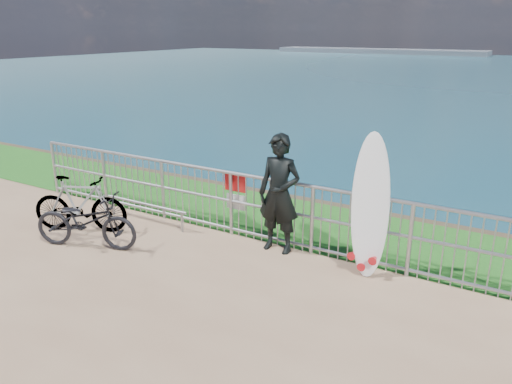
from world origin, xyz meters
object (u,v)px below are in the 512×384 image
Objects in this scene: bicycle_far at (80,204)px; bicycle_near at (86,221)px; surfer at (279,194)px; surfboard at (370,211)px.

bicycle_near is at bearing -148.74° from bicycle_far.
surfboard reaches higher than surfer.
bicycle_far is (-0.62, 0.43, 0.05)m from bicycle_near.
surfer reaches higher than bicycle_near.
bicycle_far is (-3.33, -1.06, -0.44)m from surfer.
bicycle_far reaches higher than bicycle_near.
bicycle_far is at bearing -167.66° from surfboard.
bicycle_near is 0.75m from bicycle_far.
surfer is at bearing -96.61° from bicycle_far.
bicycle_near is (-4.15, -1.47, -0.49)m from surfboard.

